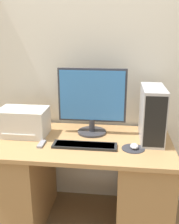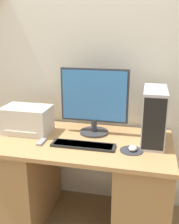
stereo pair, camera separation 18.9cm
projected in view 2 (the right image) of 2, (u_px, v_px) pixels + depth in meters
name	position (u px, v px, depth m)	size (l,w,h in m)	color
wall_back	(93.00, 52.00, 2.18)	(6.40, 0.13, 2.70)	silver
desk	(81.00, 181.00, 2.08)	(1.36, 0.73, 0.74)	tan
monitor	(94.00, 99.00, 2.03)	(0.53, 0.23, 0.52)	#333338
keyboard	(83.00, 145.00, 1.87)	(0.46, 0.12, 0.02)	black
mousepad	(132.00, 151.00, 1.80)	(0.16, 0.16, 0.00)	#2D2D33
mouse	(133.00, 148.00, 1.80)	(0.06, 0.08, 0.03)	silver
computer_tower	(154.00, 116.00, 1.89)	(0.16, 0.39, 0.40)	#B2B2B7
printer	(27.00, 120.00, 2.10)	(0.37, 0.25, 0.21)	beige
remote_control	(42.00, 142.00, 1.92)	(0.04, 0.12, 0.02)	gray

